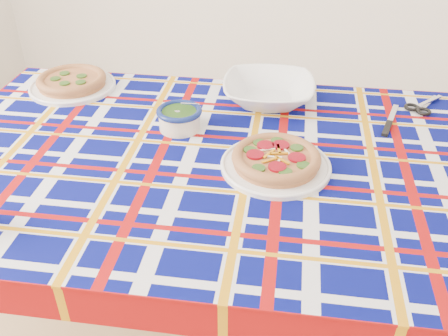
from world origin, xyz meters
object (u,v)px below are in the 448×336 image
at_px(pesto_bowl, 179,117).
at_px(dining_table, 220,180).
at_px(serving_bowl, 269,91).
at_px(main_focaccia_plate, 276,159).

bearing_deg(pesto_bowl, dining_table, -29.04).
bearing_deg(serving_bowl, main_focaccia_plate, -68.00).
relative_size(dining_table, main_focaccia_plate, 6.06).
distance_m(pesto_bowl, serving_bowl, 0.33).
distance_m(main_focaccia_plate, serving_bowl, 0.39).
relative_size(main_focaccia_plate, pesto_bowl, 2.22).
xyz_separation_m(main_focaccia_plate, pesto_bowl, (-0.32, 0.09, 0.01)).
bearing_deg(dining_table, pesto_bowl, 135.85).
height_order(dining_table, main_focaccia_plate, main_focaccia_plate).
relative_size(main_focaccia_plate, serving_bowl, 1.00).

